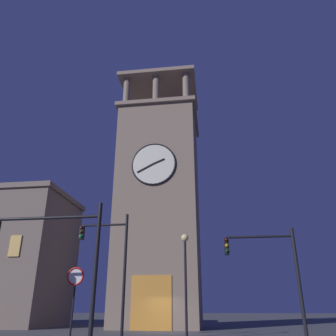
{
  "coord_description": "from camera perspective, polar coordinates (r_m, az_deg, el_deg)",
  "views": [
    {
      "loc": [
        -3.92,
        25.97,
        1.58
      ],
      "look_at": [
        0.22,
        -5.38,
        14.72
      ],
      "focal_mm": 36.13,
      "sensor_mm": 36.0,
      "label": 1
    }
  ],
  "objects": [
    {
      "name": "no_horn_sign",
      "position": [
        15.93,
        -15.45,
        -18.28
      ],
      "size": [
        0.78,
        0.14,
        3.25
      ],
      "color": "black",
      "rests_on": "ground_plane"
    },
    {
      "name": "clocktower",
      "position": [
        33.0,
        -1.43,
        -6.56
      ],
      "size": [
        7.93,
        7.95,
        26.61
      ],
      "color": "gray",
      "rests_on": "ground_plane"
    },
    {
      "name": "traffic_signal_near",
      "position": [
        16.49,
        17.09,
        -15.39
      ],
      "size": [
        3.22,
        0.41,
        5.03
      ],
      "color": "black",
      "rests_on": "ground_plane"
    },
    {
      "name": "traffic_signal_far",
      "position": [
        19.52,
        -9.54,
        -14.56
      ],
      "size": [
        2.81,
        0.41,
        6.57
      ],
      "color": "black",
      "rests_on": "ground_plane"
    },
    {
      "name": "traffic_signal_mid",
      "position": [
        13.51,
        -18.03,
        -13.01
      ],
      "size": [
        4.37,
        0.41,
        5.32
      ],
      "color": "black",
      "rests_on": "ground_plane"
    },
    {
      "name": "street_lamp",
      "position": [
        20.11,
        2.95,
        -15.96
      ],
      "size": [
        0.44,
        0.44,
        5.63
      ],
      "color": "black",
      "rests_on": "ground_plane"
    },
    {
      "name": "ground_plane",
      "position": [
        26.32,
        -1.17,
        -25.99
      ],
      "size": [
        200.0,
        200.0,
        0.0
      ],
      "primitive_type": "plane",
      "color": "#4C4C51"
    }
  ]
}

